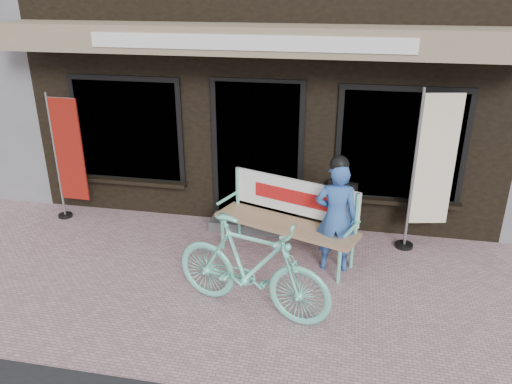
% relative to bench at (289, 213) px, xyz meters
% --- Properties ---
extents(ground, '(70.00, 70.00, 0.00)m').
position_rel_bench_xyz_m(ground, '(-0.60, -1.10, -0.61)').
color(ground, '#A98188').
rests_on(ground, ground).
extents(storefront, '(7.00, 6.77, 6.00)m').
position_rel_bench_xyz_m(storefront, '(-0.60, 3.86, 2.38)').
color(storefront, black).
rests_on(storefront, ground).
extents(bench, '(1.98, 1.11, 1.04)m').
position_rel_bench_xyz_m(bench, '(0.00, 0.00, 0.00)').
color(bench, '#6FD9BC').
rests_on(bench, ground).
extents(person, '(0.54, 0.37, 1.53)m').
position_rel_bench_xyz_m(person, '(0.62, -0.25, 0.14)').
color(person, '#2F5AA5').
rests_on(person, ground).
extents(bicycle, '(1.94, 1.01, 1.12)m').
position_rel_bench_xyz_m(bicycle, '(-0.23, -1.34, -0.05)').
color(bicycle, '#6FD9BC').
rests_on(bicycle, ground).
extents(nobori_red, '(0.58, 0.22, 1.97)m').
position_rel_bench_xyz_m(nobori_red, '(-3.41, 0.47, 0.40)').
color(nobori_red, gray).
rests_on(nobori_red, ground).
extents(nobori_cream, '(0.66, 0.29, 2.23)m').
position_rel_bench_xyz_m(nobori_cream, '(1.79, 0.55, 0.54)').
color(nobori_cream, gray).
rests_on(nobori_cream, ground).
extents(menu_stand, '(0.42, 0.20, 0.83)m').
position_rel_bench_xyz_m(menu_stand, '(0.66, 0.71, -0.19)').
color(menu_stand, black).
rests_on(menu_stand, ground).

